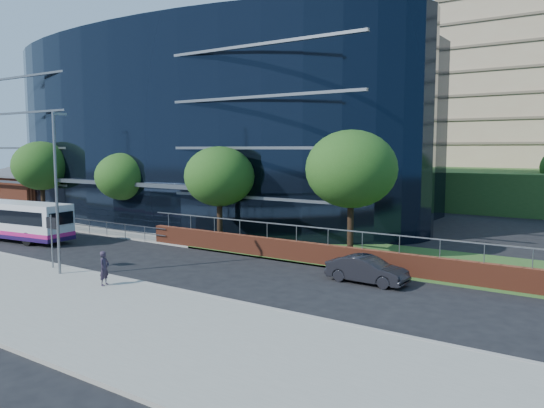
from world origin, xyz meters
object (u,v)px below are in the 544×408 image
Objects in this scene: street_sign at (52,230)px; city_bus at (13,220)px; pedestrian at (104,268)px; tree_far_d at (351,169)px; brick_pavilion at (32,191)px; streetlight_east at (57,188)px; tree_far_b at (123,177)px; tree_far_a at (42,166)px; tree_far_c at (219,177)px; parked_car at (367,270)px.

city_bus is (-10.59, 3.89, -0.73)m from street_sign.
city_bus is 6.41× the size of pedestrian.
tree_far_d reaches higher than city_bus.
streetlight_east is at bearing -29.24° from brick_pavilion.
tree_far_d is (19.00, 0.50, 0.98)m from tree_far_b.
brick_pavilion is 19.46m from city_bus.
brick_pavilion is 1.23× the size of tree_far_a.
brick_pavilion is 30.49m from street_sign.
tree_far_a is 25.70m from pedestrian.
brick_pavilion is 5.47× the size of pedestrian.
pedestrian is at bearing -43.09° from tree_far_b.
tree_far_b is 10.02m from tree_far_c.
tree_far_a is at bearing -177.14° from tree_far_b.
streetlight_east is at bearing 70.03° from pedestrian.
tree_far_d is at bearing 12.54° from city_bus.
tree_far_d is at bearing 45.22° from street_sign.
tree_far_a is at bearing 149.54° from streetlight_east.
tree_far_c is (10.00, -0.50, 0.33)m from tree_far_b.
tree_far_a is 29.02m from tree_far_d.
tree_far_b is 1.55× the size of parked_car.
tree_far_c is at bearing 0.00° from tree_far_a.
tree_far_a is 4.43× the size of pedestrian.
tree_far_a is 1.07× the size of tree_far_c.
tree_far_b is at bearing -11.88° from brick_pavilion.
street_sign is 0.43× the size of tree_far_c.
tree_far_d is (38.00, -3.50, 3.25)m from brick_pavilion.
tree_far_d is 7.30m from parked_car.
brick_pavilion reaches higher than parked_car.
parked_car is 12.20m from pedestrian.
tree_far_c is 13.33m from parked_car.
tree_far_c is at bearing -2.86° from tree_far_b.
tree_far_c reaches higher than pedestrian.
tree_far_b reaches higher than parked_car.
parked_car is at bearing -11.29° from brick_pavilion.
brick_pavilion is 1.42× the size of tree_far_b.
tree_far_a is at bearing 180.00° from tree_far_c.
tree_far_a reaches higher than tree_far_c.
tree_far_c is at bearing 20.43° from city_bus.
city_bus is (-13.09, -6.70, -3.12)m from tree_far_c.
tree_far_a reaches higher than street_sign.
pedestrian is (5.21, -0.80, -1.21)m from street_sign.
street_sign is 20.63m from tree_far_a.
brick_pavilion is 0.85× the size of city_bus.
tree_far_b is (10.00, 0.50, -0.65)m from tree_far_a.
tree_far_d is at bearing -43.68° from pedestrian.
parked_car is (25.28, 2.97, -0.78)m from city_bus.
pedestrian is at bearing -23.20° from city_bus.
tree_far_d is 23.69m from city_bus.
tree_far_d is (11.50, 11.59, 3.04)m from street_sign.
tree_far_a reaches higher than tree_far_b.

